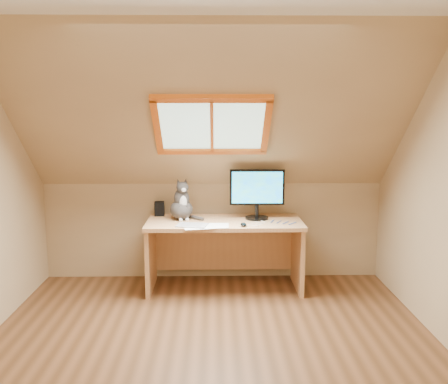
{
  "coord_description": "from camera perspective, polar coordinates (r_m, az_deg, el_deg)",
  "views": [
    {
      "loc": [
        0.03,
        -3.37,
        1.76
      ],
      "look_at": [
        0.11,
        1.0,
        1.04
      ],
      "focal_mm": 40.0,
      "sensor_mm": 36.0,
      "label": 1
    }
  ],
  "objects": [
    {
      "name": "monitor",
      "position": [
        4.9,
        3.8,
        0.15
      ],
      "size": [
        0.54,
        0.23,
        0.49
      ],
      "color": "black",
      "rests_on": "desk"
    },
    {
      "name": "mouse",
      "position": [
        4.64,
        2.24,
        -3.75
      ],
      "size": [
        0.06,
        0.1,
        0.03
      ],
      "primitive_type": "ellipsoid",
      "rotation": [
        0.0,
        0.0,
        -0.02
      ],
      "color": "black",
      "rests_on": "desk"
    },
    {
      "name": "cat",
      "position": [
        4.92,
        -4.87,
        -1.44
      ],
      "size": [
        0.29,
        0.32,
        0.41
      ],
      "color": "#3E3936",
      "rests_on": "desk"
    },
    {
      "name": "graphics_tablet",
      "position": [
        4.66,
        -3.68,
        -3.81
      ],
      "size": [
        0.31,
        0.25,
        0.01
      ],
      "primitive_type": "cube",
      "rotation": [
        0.0,
        0.0,
        -0.22
      ],
      "color": "#B2B2B7",
      "rests_on": "desk"
    },
    {
      "name": "cables",
      "position": [
        4.79,
        5.59,
        -3.51
      ],
      "size": [
        0.51,
        0.26,
        0.01
      ],
      "color": "silver",
      "rests_on": "desk"
    },
    {
      "name": "room_shell",
      "position": [
        3.3,
        -1.5,
        3.66
      ],
      "size": [
        3.52,
        3.52,
        2.41
      ],
      "color": "tan",
      "rests_on": "ground"
    },
    {
      "name": "desk_speaker",
      "position": [
        5.13,
        -7.39,
        -1.9
      ],
      "size": [
        0.11,
        0.11,
        0.14
      ],
      "primitive_type": "cube",
      "rotation": [
        0.0,
        0.0,
        0.07
      ],
      "color": "black",
      "rests_on": "desk"
    },
    {
      "name": "papers",
      "position": [
        4.62,
        -2.35,
        -3.98
      ],
      "size": [
        0.33,
        0.27,
        0.0
      ],
      "color": "white",
      "rests_on": "desk"
    },
    {
      "name": "desk",
      "position": [
        4.99,
        0.04,
        -5.54
      ],
      "size": [
        1.51,
        0.66,
        0.69
      ],
      "color": "tan",
      "rests_on": "ground"
    },
    {
      "name": "ground",
      "position": [
        3.8,
        -1.39,
        -18.16
      ],
      "size": [
        3.5,
        3.5,
        0.0
      ],
      "primitive_type": "plane",
      "color": "brown",
      "rests_on": "ground"
    }
  ]
}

